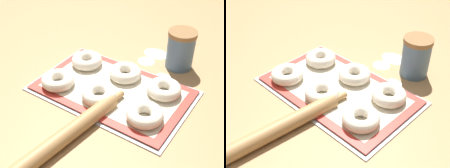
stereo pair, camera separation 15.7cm
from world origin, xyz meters
The scene contains 14 objects.
ground_plane centered at (0.00, 0.00, 0.00)m, with size 2.80×2.80×0.00m, color #A87F51.
baking_tray centered at (0.00, 0.01, 0.00)m, with size 0.53×0.33×0.01m.
baking_mat centered at (0.00, 0.01, 0.01)m, with size 0.50×0.31×0.00m.
bagel_front_left centered at (-0.17, -0.07, 0.03)m, with size 0.11×0.11×0.04m.
bagel_front_center centered at (-0.01, -0.06, 0.03)m, with size 0.11×0.11×0.04m.
bagel_front_right centered at (0.16, -0.06, 0.03)m, with size 0.11×0.11×0.04m.
bagel_back_left centered at (-0.16, 0.08, 0.03)m, with size 0.11×0.11×0.04m.
bagel_back_center centered at (0.00, 0.09, 0.03)m, with size 0.11×0.11×0.04m.
bagel_back_right centered at (0.16, 0.08, 0.03)m, with size 0.11×0.11×0.04m.
flour_canister centered at (0.12, 0.28, 0.07)m, with size 0.10×0.10×0.15m.
rolling_pin centered at (0.02, -0.24, 0.02)m, with size 0.09×0.48×0.05m.
flour_patch_near centered at (0.01, 0.31, 0.00)m, with size 0.10×0.08×0.00m.
flour_patch_far centered at (0.01, 0.24, 0.00)m, with size 0.07×0.06×0.00m.
flour_patch_side centered at (0.11, 0.19, 0.00)m, with size 0.06×0.03×0.00m.
Camera 2 is at (0.58, -0.59, 0.66)m, focal length 50.00 mm.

